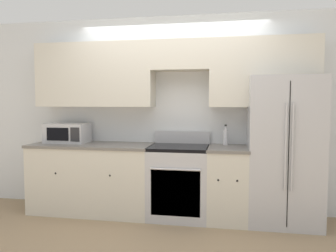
# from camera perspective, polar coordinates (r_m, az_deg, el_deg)

# --- Properties ---
(ground_plane) EXTENTS (12.00, 12.00, 0.00)m
(ground_plane) POSITION_cam_1_polar(r_m,az_deg,el_deg) (4.07, -0.81, -16.82)
(ground_plane) COLOR #937A5B
(wall_back) EXTENTS (8.00, 0.39, 2.60)m
(wall_back) POSITION_cam_1_polar(r_m,az_deg,el_deg) (4.37, 0.53, 5.08)
(wall_back) COLOR silver
(wall_back) RESTS_ON ground_plane
(lower_cabinets_left) EXTENTS (1.61, 0.64, 0.91)m
(lower_cabinets_left) POSITION_cam_1_polar(r_m,az_deg,el_deg) (4.51, -13.01, -8.77)
(lower_cabinets_left) COLOR beige
(lower_cabinets_left) RESTS_ON ground_plane
(lower_cabinets_right) EXTENTS (0.50, 0.64, 0.91)m
(lower_cabinets_right) POSITION_cam_1_polar(r_m,az_deg,el_deg) (4.16, 10.33, -9.83)
(lower_cabinets_right) COLOR beige
(lower_cabinets_right) RESTS_ON ground_plane
(oven_range) EXTENTS (0.74, 0.65, 1.07)m
(oven_range) POSITION_cam_1_polar(r_m,az_deg,el_deg) (4.20, 1.93, -9.57)
(oven_range) COLOR #B7B7BC
(oven_range) RESTS_ON ground_plane
(refrigerator) EXTENTS (0.83, 0.76, 1.76)m
(refrigerator) POSITION_cam_1_polar(r_m,az_deg,el_deg) (4.19, 19.40, -4.01)
(refrigerator) COLOR #B7B7BC
(refrigerator) RESTS_ON ground_plane
(microwave) EXTENTS (0.56, 0.36, 0.26)m
(microwave) POSITION_cam_1_polar(r_m,az_deg,el_deg) (4.66, -17.10, -1.17)
(microwave) COLOR #B7B7BC
(microwave) RESTS_ON lower_cabinets_left
(bottle) EXTENTS (0.06, 0.06, 0.26)m
(bottle) POSITION_cam_1_polar(r_m,az_deg,el_deg) (4.27, 9.99, -1.88)
(bottle) COLOR silver
(bottle) RESTS_ON lower_cabinets_right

